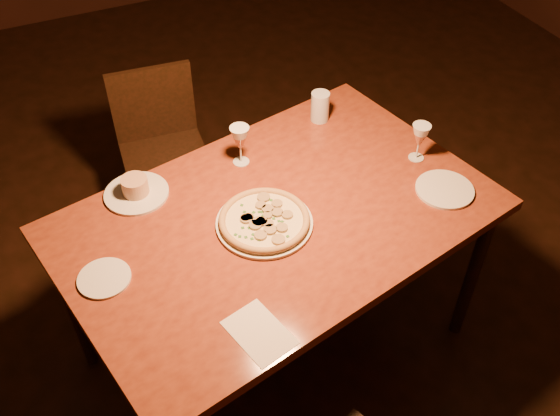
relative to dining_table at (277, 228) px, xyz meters
name	(u,v)px	position (x,y,z in m)	size (l,w,h in m)	color
floor	(302,315)	(0.17, 0.09, -0.76)	(7.00, 7.00, 0.00)	#321810
dining_table	(277,228)	(0.00, 0.00, 0.00)	(1.72, 1.30, 0.83)	brown
chair_far	(162,145)	(-0.17, 1.01, -0.28)	(0.45, 0.45, 0.85)	black
pizza_plate	(264,220)	(-0.06, -0.03, 0.09)	(0.35, 0.35, 0.04)	silver
ramekin_saucer	(136,190)	(-0.43, 0.32, 0.10)	(0.24, 0.24, 0.08)	silver
wine_glass_far	(240,145)	(-0.01, 0.33, 0.16)	(0.08, 0.08, 0.17)	#B76B4C
wine_glass_right	(419,142)	(0.64, 0.06, 0.15)	(0.07, 0.07, 0.16)	#B76B4C
water_tumbler	(320,107)	(0.41, 0.45, 0.14)	(0.08, 0.08, 0.13)	silver
side_plate_left	(104,278)	(-0.64, -0.04, 0.08)	(0.18, 0.18, 0.01)	silver
side_plate_near	(445,189)	(0.63, -0.15, 0.08)	(0.22, 0.22, 0.01)	silver
menu_card	(259,333)	(-0.27, -0.45, 0.07)	(0.15, 0.21, 0.00)	silver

